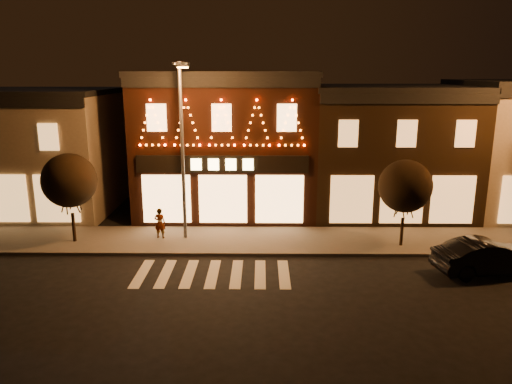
{
  "coord_description": "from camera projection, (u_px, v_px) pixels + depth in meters",
  "views": [
    {
      "loc": [
        2.03,
        -15.14,
        8.32
      ],
      "look_at": [
        1.82,
        4.0,
        3.57
      ],
      "focal_mm": 34.28,
      "sensor_mm": 36.0,
      "label": 1
    }
  ],
  "objects": [
    {
      "name": "ground",
      "position": [
        202.0,
        321.0,
        16.72
      ],
      "size": [
        120.0,
        120.0,
        0.0
      ],
      "primitive_type": "plane",
      "color": "black",
      "rests_on": "ground"
    },
    {
      "name": "sidewalk_far",
      "position": [
        260.0,
        240.0,
        24.44
      ],
      "size": [
        44.0,
        4.0,
        0.15
      ],
      "primitive_type": "cube",
      "color": "#47423D",
      "rests_on": "ground"
    },
    {
      "name": "building_left",
      "position": [
        13.0,
        150.0,
        29.55
      ],
      "size": [
        12.2,
        8.28,
        7.3
      ],
      "color": "#7E7159",
      "rests_on": "ground"
    },
    {
      "name": "building_pulp",
      "position": [
        227.0,
        142.0,
        29.28
      ],
      "size": [
        10.2,
        8.34,
        8.3
      ],
      "color": "black",
      "rests_on": "ground"
    },
    {
      "name": "building_right_a",
      "position": [
        386.0,
        149.0,
        29.29
      ],
      "size": [
        9.2,
        8.28,
        7.5
      ],
      "color": "black",
      "rests_on": "ground"
    },
    {
      "name": "streetlamp_mid",
      "position": [
        182.0,
        138.0,
        23.25
      ],
      "size": [
        0.81,
        1.97,
        8.6
      ],
      "rotation": [
        0.0,
        0.0,
        -0.25
      ],
      "color": "#59595E",
      "rests_on": "sidewalk_far"
    },
    {
      "name": "tree_left",
      "position": [
        69.0,
        181.0,
        23.41
      ],
      "size": [
        2.62,
        2.62,
        4.38
      ],
      "rotation": [
        0.0,
        0.0,
        -0.13
      ],
      "color": "black",
      "rests_on": "sidewalk_far"
    },
    {
      "name": "tree_right",
      "position": [
        405.0,
        186.0,
        22.87
      ],
      "size": [
        2.5,
        2.5,
        4.17
      ],
      "rotation": [
        0.0,
        0.0,
        -0.22
      ],
      "color": "black",
      "rests_on": "sidewalk_far"
    },
    {
      "name": "dark_sedan",
      "position": [
        487.0,
        257.0,
        20.52
      ],
      "size": [
        4.64,
        2.3,
        1.46
      ],
      "primitive_type": "imported",
      "rotation": [
        0.0,
        0.0,
        1.75
      ],
      "color": "black",
      "rests_on": "ground"
    },
    {
      "name": "pedestrian",
      "position": [
        160.0,
        223.0,
        24.41
      ],
      "size": [
        0.61,
        0.44,
        1.55
      ],
      "primitive_type": "imported",
      "rotation": [
        0.0,
        0.0,
        3.02
      ],
      "color": "gray",
      "rests_on": "sidewalk_far"
    }
  ]
}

